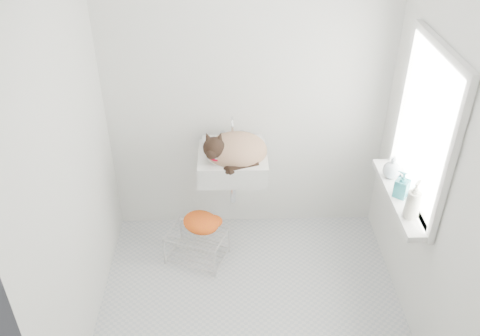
{
  "coord_description": "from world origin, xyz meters",
  "views": [
    {
      "loc": [
        -0.14,
        -2.52,
        2.88
      ],
      "look_at": [
        -0.07,
        0.5,
        0.88
      ],
      "focal_mm": 37.91,
      "sensor_mm": 36.0,
      "label": 1
    }
  ],
  "objects_px": {
    "sink": "(233,154)",
    "bottle_b": "(400,196)",
    "wire_rack": "(197,244)",
    "bottle_a": "(410,217)",
    "bottle_c": "(390,177)",
    "cat": "(234,151)"
  },
  "relations": [
    {
      "from": "wire_rack",
      "to": "bottle_c",
      "type": "bearing_deg",
      "value": -4.4
    },
    {
      "from": "wire_rack",
      "to": "bottle_a",
      "type": "height_order",
      "value": "bottle_a"
    },
    {
      "from": "sink",
      "to": "bottle_c",
      "type": "relative_size",
      "value": 3.2
    },
    {
      "from": "bottle_a",
      "to": "bottle_c",
      "type": "relative_size",
      "value": 1.35
    },
    {
      "from": "bottle_c",
      "to": "cat",
      "type": "bearing_deg",
      "value": 164.18
    },
    {
      "from": "cat",
      "to": "bottle_b",
      "type": "xyz_separation_m",
      "value": [
        1.11,
        -0.54,
        -0.04
      ]
    },
    {
      "from": "wire_rack",
      "to": "bottle_b",
      "type": "relative_size",
      "value": 2.28
    },
    {
      "from": "bottle_a",
      "to": "bottle_c",
      "type": "xyz_separation_m",
      "value": [
        0.0,
        0.45,
        0.0
      ]
    },
    {
      "from": "bottle_a",
      "to": "bottle_b",
      "type": "bearing_deg",
      "value": 90.0
    },
    {
      "from": "sink",
      "to": "bottle_b",
      "type": "distance_m",
      "value": 1.25
    },
    {
      "from": "bottle_b",
      "to": "bottle_c",
      "type": "distance_m",
      "value": 0.23
    },
    {
      "from": "sink",
      "to": "wire_rack",
      "type": "height_order",
      "value": "sink"
    },
    {
      "from": "sink",
      "to": "cat",
      "type": "distance_m",
      "value": 0.05
    },
    {
      "from": "bottle_b",
      "to": "bottle_c",
      "type": "relative_size",
      "value": 1.16
    },
    {
      "from": "cat",
      "to": "bottle_c",
      "type": "relative_size",
      "value": 3.02
    },
    {
      "from": "cat",
      "to": "wire_rack",
      "type": "height_order",
      "value": "cat"
    },
    {
      "from": "sink",
      "to": "wire_rack",
      "type": "xyz_separation_m",
      "value": [
        -0.29,
        -0.22,
        -0.7
      ]
    },
    {
      "from": "sink",
      "to": "bottle_a",
      "type": "xyz_separation_m",
      "value": [
        1.12,
        -0.78,
        0.0
      ]
    },
    {
      "from": "sink",
      "to": "bottle_c",
      "type": "distance_m",
      "value": 1.17
    },
    {
      "from": "wire_rack",
      "to": "bottle_b",
      "type": "height_order",
      "value": "bottle_b"
    },
    {
      "from": "cat",
      "to": "bottle_c",
      "type": "xyz_separation_m",
      "value": [
        1.11,
        -0.31,
        -0.04
      ]
    },
    {
      "from": "cat",
      "to": "bottle_a",
      "type": "xyz_separation_m",
      "value": [
        1.11,
        -0.76,
        -0.04
      ]
    }
  ]
}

